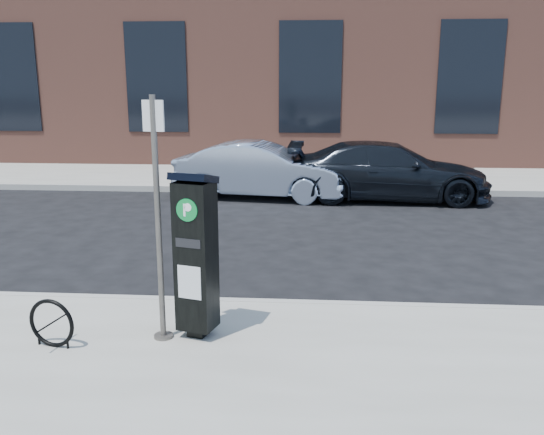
# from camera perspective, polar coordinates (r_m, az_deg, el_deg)

# --- Properties ---
(ground) EXTENTS (120.00, 120.00, 0.00)m
(ground) POSITION_cam_1_polar(r_m,az_deg,el_deg) (7.55, 2.72, -9.32)
(ground) COLOR black
(ground) RESTS_ON ground
(sidewalk_far) EXTENTS (60.00, 12.00, 0.15)m
(sidewalk_far) POSITION_cam_1_polar(r_m,az_deg,el_deg) (21.15, 3.72, 5.68)
(sidewalk_far) COLOR gray
(sidewalk_far) RESTS_ON ground
(curb_near) EXTENTS (60.00, 0.12, 0.16)m
(curb_near) POSITION_cam_1_polar(r_m,az_deg,el_deg) (7.50, 2.72, -8.85)
(curb_near) COLOR #9E9B93
(curb_near) RESTS_ON ground
(curb_far) EXTENTS (60.00, 0.12, 0.16)m
(curb_far) POSITION_cam_1_polar(r_m,az_deg,el_deg) (15.25, 3.51, 2.67)
(curb_far) COLOR #9E9B93
(curb_far) RESTS_ON ground
(building) EXTENTS (28.00, 10.05, 8.25)m
(building) POSITION_cam_1_polar(r_m,az_deg,el_deg) (23.99, 3.94, 16.34)
(building) COLOR brown
(building) RESTS_ON ground
(parking_kiosk) EXTENTS (0.51, 0.47, 1.85)m
(parking_kiosk) POSITION_cam_1_polar(r_m,az_deg,el_deg) (6.27, -7.55, -3.56)
(parking_kiosk) COLOR black
(parking_kiosk) RESTS_ON sidewalk_near
(sign_pole) EXTENTS (0.23, 0.21, 2.63)m
(sign_pole) POSITION_cam_1_polar(r_m,az_deg,el_deg) (6.17, -11.21, -0.52)
(sign_pole) COLOR #605B55
(sign_pole) RESTS_ON sidewalk_near
(bike_rack) EXTENTS (0.54, 0.15, 0.54)m
(bike_rack) POSITION_cam_1_polar(r_m,az_deg,el_deg) (6.61, -21.01, -9.77)
(bike_rack) COLOR black
(bike_rack) RESTS_ON sidewalk_near
(car_silver) EXTENTS (4.43, 2.04, 1.41)m
(car_silver) POSITION_cam_1_polar(r_m,az_deg,el_deg) (14.59, -1.09, 4.71)
(car_silver) COLOR #9EAFCA
(car_silver) RESTS_ON ground
(car_dark) EXTENTS (5.00, 2.12, 1.44)m
(car_dark) POSITION_cam_1_polar(r_m,az_deg,el_deg) (14.64, 11.43, 4.54)
(car_dark) COLOR black
(car_dark) RESTS_ON ground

